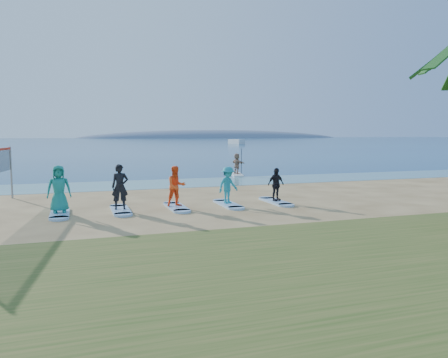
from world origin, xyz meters
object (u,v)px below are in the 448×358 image
object	(u,v)px
student_0	(59,189)
student_3	(228,185)
paddleboard	(237,174)
surfboard_4	(276,202)
paddleboarder	(237,163)
surfboard_3	(228,204)
surfboard_2	(176,207)
student_1	(120,187)
student_4	(276,184)
boat_offshore_b	(236,144)
surfboard_1	(121,210)
surfboard_0	(60,214)
student_2	(176,186)

from	to	relation	value
student_0	student_3	distance (m)	6.89
paddleboard	surfboard_4	size ratio (longest dim) A/B	1.36
paddleboarder	surfboard_3	world-z (taller)	paddleboarder
surfboard_2	student_3	xyz separation A→B (m)	(2.30, 0.00, 0.85)
student_0	student_1	size ratio (longest dim) A/B	1.01
student_3	student_1	bearing A→B (deg)	156.68
student_3	student_4	bearing A→B (deg)	-23.32
surfboard_4	student_4	xyz separation A→B (m)	(0.00, 0.00, 0.79)
boat_offshore_b	student_0	size ratio (longest dim) A/B	3.43
boat_offshore_b	student_0	distance (m)	115.41
student_0	paddleboard	bearing A→B (deg)	44.12
student_0	surfboard_4	distance (m)	9.24
surfboard_1	surfboard_2	xyz separation A→B (m)	(2.30, 0.00, 0.00)
surfboard_0	student_0	distance (m)	0.96
boat_offshore_b	surfboard_2	world-z (taller)	boat_offshore_b
student_4	surfboard_0	bearing A→B (deg)	166.32
boat_offshore_b	surfboard_1	distance (m)	114.50
student_2	student_4	world-z (taller)	student_2
paddleboard	surfboard_3	world-z (taller)	paddleboard
boat_offshore_b	surfboard_4	distance (m)	112.02
paddleboard	student_2	size ratio (longest dim) A/B	1.78
surfboard_2	surfboard_4	distance (m)	4.59
paddleboard	surfboard_1	xyz separation A→B (m)	(-9.79, -12.81, -0.01)
paddleboard	boat_offshore_b	bearing A→B (deg)	84.21
boat_offshore_b	surfboard_1	bearing A→B (deg)	-124.50
boat_offshore_b	student_2	xyz separation A→B (m)	(-41.95, -105.60, 0.93)
paddleboarder	surfboard_4	size ratio (longest dim) A/B	0.70
student_2	boat_offshore_b	bearing A→B (deg)	61.54
surfboard_0	student_2	size ratio (longest dim) A/B	1.31
paddleboard	paddleboarder	size ratio (longest dim) A/B	1.96
surfboard_1	student_3	bearing A→B (deg)	0.00
surfboard_1	surfboard_3	bearing A→B (deg)	0.00
surfboard_4	surfboard_3	bearing A→B (deg)	180.00
student_1	surfboard_3	size ratio (longest dim) A/B	0.82
surfboard_1	surfboard_2	distance (m)	2.30
paddleboard	student_0	world-z (taller)	student_0
surfboard_2	surfboard_3	size ratio (longest dim) A/B	1.00
student_2	student_3	size ratio (longest dim) A/B	1.05
student_1	surfboard_3	bearing A→B (deg)	3.61
surfboard_1	surfboard_3	world-z (taller)	same
boat_offshore_b	surfboard_2	distance (m)	113.63
paddleboard	student_3	size ratio (longest dim) A/B	1.87
student_1	student_3	world-z (taller)	student_1
surfboard_0	student_3	world-z (taller)	student_3
paddleboarder	surfboard_0	size ratio (longest dim) A/B	0.70
student_3	student_2	bearing A→B (deg)	156.68
paddleboard	student_3	distance (m)	13.85
paddleboarder	surfboard_2	bearing A→B (deg)	135.61
student_0	surfboard_2	xyz separation A→B (m)	(4.59, 0.00, -0.96)
surfboard_2	surfboard_0	bearing A→B (deg)	180.00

